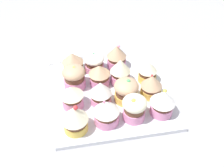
{
  "coord_description": "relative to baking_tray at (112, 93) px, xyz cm",
  "views": [
    {
      "loc": [
        50.91,
        -9.01,
        51.15
      ],
      "look_at": [
        0.0,
        0.0,
        4.2
      ],
      "focal_mm": 40.81,
      "sensor_mm": 36.0,
      "label": 1
    }
  ],
  "objects": [
    {
      "name": "cupcake_7",
      "position": [
        10.3,
        -3.21,
        4.26
      ],
      "size": [
        6.41,
        6.41,
        7.37
      ],
      "color": "pink",
      "rests_on": "baking_tray"
    },
    {
      "name": "cupcake_5",
      "position": [
        -4.07,
        -2.9,
        4.04
      ],
      "size": [
        6.2,
        6.2,
        6.6
      ],
      "color": "pink",
      "rests_on": "baking_tray"
    },
    {
      "name": "cupcake_2",
      "position": [
        3.45,
        -11.07,
        4.16
      ],
      "size": [
        6.13,
        6.13,
        6.77
      ],
      "color": "pink",
      "rests_on": "baking_tray"
    },
    {
      "name": "cupcake_13",
      "position": [
        2.93,
        10.3,
        4.08
      ],
      "size": [
        5.84,
        5.84,
        7.05
      ],
      "color": "#EFC651",
      "rests_on": "baking_tray"
    },
    {
      "name": "baking_tray",
      "position": [
        0.0,
        0.0,
        0.0
      ],
      "size": [
        32.08,
        32.08,
        1.2
      ],
      "color": "silver",
      "rests_on": "ground_plane"
    },
    {
      "name": "cupcake_0",
      "position": [
        -11.22,
        -10.02,
        4.15
      ],
      "size": [
        6.46,
        6.46,
        6.72
      ],
      "color": "#EFC651",
      "rests_on": "baking_tray"
    },
    {
      "name": "cupcake_14",
      "position": [
        9.87,
        11.1,
        4.65
      ],
      "size": [
        6.42,
        6.42,
        7.97
      ],
      "color": "pink",
      "rests_on": "baking_tray"
    },
    {
      "name": "cupcake_3",
      "position": [
        11.3,
        -10.87,
        4.63
      ],
      "size": [
        6.52,
        6.52,
        7.95
      ],
      "color": "#EFC651",
      "rests_on": "baking_tray"
    },
    {
      "name": "cupcake_1",
      "position": [
        -4.29,
        -10.03,
        4.18
      ],
      "size": [
        6.43,
        6.43,
        7.21
      ],
      "color": "pink",
      "rests_on": "baking_tray"
    },
    {
      "name": "cupcake_11",
      "position": [
        10.17,
        3.77,
        4.29
      ],
      "size": [
        6.12,
        6.12,
        7.39
      ],
      "color": "pink",
      "rests_on": "baking_tray"
    },
    {
      "name": "napkin",
      "position": [
        -23.88,
        -12.33,
        -0.3
      ],
      "size": [
        13.69,
        15.94,
        0.6
      ],
      "primitive_type": "cube",
      "rotation": [
        0.0,
        0.0,
        0.22
      ],
      "color": "white",
      "rests_on": "ground_plane"
    },
    {
      "name": "ground_plane",
      "position": [
        0.0,
        0.0,
        -2.1
      ],
      "size": [
        180.0,
        180.0,
        3.0
      ],
      "primitive_type": "cube",
      "color": "#9E9EA3"
    },
    {
      "name": "cupcake_10",
      "position": [
        3.62,
        3.19,
        4.11
      ],
      "size": [
        6.57,
        6.57,
        7.17
      ],
      "color": "#EFC651",
      "rests_on": "baking_tray"
    },
    {
      "name": "cupcake_6",
      "position": [
        3.52,
        -3.62,
        4.29
      ],
      "size": [
        5.82,
        5.82,
        7.16
      ],
      "color": "pink",
      "rests_on": "baking_tray"
    },
    {
      "name": "cupcake_9",
      "position": [
        -3.75,
        3.08,
        4.75
      ],
      "size": [
        5.79,
        5.79,
        8.08
      ],
      "color": "pink",
      "rests_on": "baking_tray"
    },
    {
      "name": "cupcake_12",
      "position": [
        -3.06,
        10.99,
        4.11
      ],
      "size": [
        5.4,
        5.4,
        6.9
      ],
      "color": "#EFC651",
      "rests_on": "baking_tray"
    },
    {
      "name": "cupcake_8",
      "position": [
        -11.21,
        3.43,
        4.52
      ],
      "size": [
        6.01,
        6.01,
        7.95
      ],
      "color": "pink",
      "rests_on": "baking_tray"
    },
    {
      "name": "cupcake_4",
      "position": [
        -10.56,
        -3.62,
        3.63
      ],
      "size": [
        6.14,
        6.14,
        6.17
      ],
      "color": "pink",
      "rests_on": "baking_tray"
    }
  ]
}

